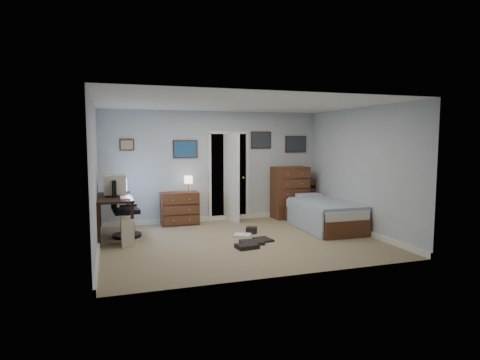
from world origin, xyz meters
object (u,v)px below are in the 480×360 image
object	(u,v)px
office_chair	(123,215)
low_dresser	(180,208)
bed	(324,214)
computer_desk	(109,206)
tall_dresser	(290,192)

from	to	relation	value
office_chair	low_dresser	world-z (taller)	office_chair
low_dresser	bed	distance (m)	3.10
computer_desk	bed	xyz separation A→B (m)	(4.28, -0.47, -0.32)
low_dresser	tall_dresser	bearing A→B (deg)	-1.38
computer_desk	bed	size ratio (longest dim) A/B	0.71
office_chair	low_dresser	size ratio (longest dim) A/B	1.37
tall_dresser	bed	size ratio (longest dim) A/B	0.62
low_dresser	tall_dresser	size ratio (longest dim) A/B	0.66
bed	office_chair	bearing A→B (deg)	174.95
bed	computer_desk	bearing A→B (deg)	175.70
tall_dresser	bed	bearing A→B (deg)	-84.78
computer_desk	office_chair	distance (m)	0.31
tall_dresser	office_chair	bearing A→B (deg)	-171.33
computer_desk	low_dresser	bearing A→B (deg)	28.96
office_chair	computer_desk	bearing A→B (deg)	179.61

